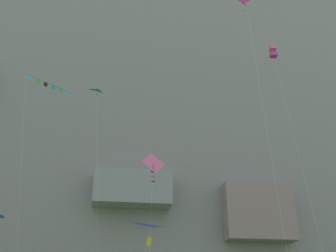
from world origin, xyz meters
TOP-DOWN VIEW (x-y plane):
  - cliff_face at (0.01, 57.42)m, footprint 180.00×27.35m
  - kite_delta_near_cliff at (-0.45, 11.49)m, footprint 3.89×5.61m
  - kite_delta_upper_mid at (-5.47, 35.75)m, footprint 3.18×3.53m
  - kite_diamond_upper_left at (0.57, 22.22)m, footprint 2.21×6.31m
  - kite_diamond_mid_left at (9.23, 17.73)m, footprint 1.54×5.63m
  - kite_box_low_right at (12.84, 20.93)m, footprint 2.69×1.53m
  - kite_banner_front_field at (-11.79, 35.06)m, footprint 5.43×4.01m

SIDE VIEW (x-z plane):
  - kite_delta_near_cliff at x=-0.45m, z-range 2.98..9.55m
  - kite_diamond_upper_left at x=0.57m, z-range 6.62..22.63m
  - kite_box_low_right at x=12.84m, z-range 13.18..41.23m
  - kite_banner_front_field at x=-11.79m, z-range 13.31..43.15m
  - kite_delta_upper_mid at x=-5.47m, z-range 13.90..43.43m
  - kite_diamond_mid_left at x=9.23m, z-range 12.98..45.32m
  - cliff_face at x=0.01m, z-range -0.04..81.09m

